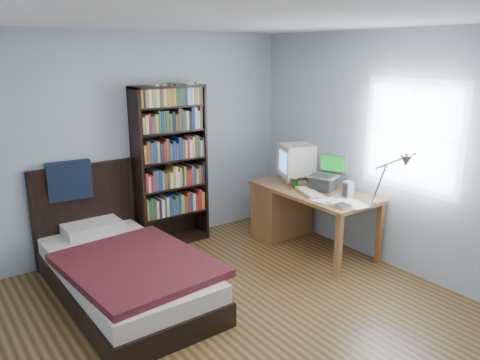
# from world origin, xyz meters

# --- Properties ---
(room) EXTENTS (4.20, 4.24, 2.50)m
(room) POSITION_xyz_m (0.03, -0.00, 1.25)
(room) COLOR #4A2F15
(room) RESTS_ON ground
(desk) EXTENTS (0.75, 1.52, 0.73)m
(desk) POSITION_xyz_m (1.51, 1.22, 0.41)
(desk) COLOR brown
(desk) RESTS_ON floor
(crt_monitor) EXTENTS (0.53, 0.49, 0.46)m
(crt_monitor) POSITION_xyz_m (1.58, 1.22, 0.99)
(crt_monitor) COLOR beige
(crt_monitor) RESTS_ON desk
(laptop) EXTENTS (0.43, 0.40, 0.41)m
(laptop) POSITION_xyz_m (1.60, 0.74, 0.84)
(laptop) COLOR #2D2D30
(laptop) RESTS_ON desk
(desk_lamp) EXTENTS (0.25, 0.54, 0.64)m
(desk_lamp) POSITION_xyz_m (1.45, -0.36, 1.25)
(desk_lamp) COLOR #99999E
(desk_lamp) RESTS_ON desk
(keyboard) EXTENTS (0.30, 0.46, 0.04)m
(keyboard) POSITION_xyz_m (1.35, 0.72, 0.74)
(keyboard) COLOR beige
(keyboard) RESTS_ON desk
(speaker) EXTENTS (0.09, 0.09, 0.18)m
(speaker) POSITION_xyz_m (1.59, 0.37, 0.82)
(speaker) COLOR #959597
(speaker) RESTS_ON desk
(soda_can) EXTENTS (0.06, 0.06, 0.11)m
(soda_can) POSITION_xyz_m (1.38, 0.98, 0.79)
(soda_can) COLOR #0A3807
(soda_can) RESTS_ON desk
(mouse) EXTENTS (0.07, 0.12, 0.04)m
(mouse) POSITION_xyz_m (1.47, 1.10, 0.75)
(mouse) COLOR silver
(mouse) RESTS_ON desk
(phone_silver) EXTENTS (0.07, 0.11, 0.02)m
(phone_silver) POSITION_xyz_m (1.26, 0.53, 0.74)
(phone_silver) COLOR silver
(phone_silver) RESTS_ON desk
(phone_grey) EXTENTS (0.08, 0.10, 0.02)m
(phone_grey) POSITION_xyz_m (1.26, 0.32, 0.74)
(phone_grey) COLOR #959597
(phone_grey) RESTS_ON desk
(external_drive) EXTENTS (0.13, 0.13, 0.03)m
(external_drive) POSITION_xyz_m (1.29, 0.17, 0.74)
(external_drive) COLOR #959597
(external_drive) RESTS_ON desk
(bookshelf) EXTENTS (0.86, 0.30, 1.91)m
(bookshelf) POSITION_xyz_m (0.26, 1.94, 0.96)
(bookshelf) COLOR black
(bookshelf) RESTS_ON floor
(bed) EXTENTS (1.26, 2.18, 1.16)m
(bed) POSITION_xyz_m (-0.74, 1.12, 0.25)
(bed) COLOR black
(bed) RESTS_ON floor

